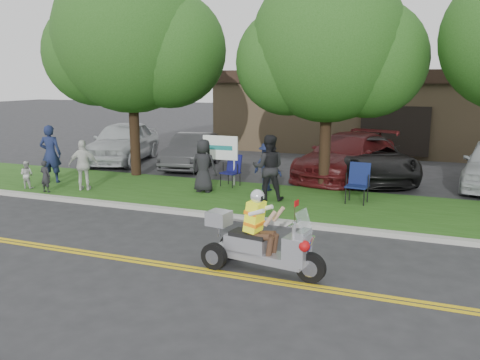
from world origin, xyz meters
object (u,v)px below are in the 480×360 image
at_px(lawn_chair_b, 232,168).
at_px(parked_car_mid, 367,158).
at_px(parked_car_far_left, 123,142).
at_px(parked_car_right, 347,156).
at_px(trike_scooter, 259,243).
at_px(spectator_adult_right, 84,165).
at_px(lawn_chair_a, 358,180).
at_px(parked_car_left, 192,151).
at_px(spectator_adult_mid, 268,168).
at_px(spectator_adult_left, 50,154).

bearing_deg(lawn_chair_b, parked_car_mid, 52.64).
xyz_separation_m(parked_car_far_left, parked_car_right, (9.80, -0.10, -0.07)).
bearing_deg(trike_scooter, lawn_chair_b, 124.83).
relative_size(lawn_chair_b, spectator_adult_right, 0.65).
bearing_deg(lawn_chair_a, parked_car_left, 156.27).
relative_size(trike_scooter, spectator_adult_right, 1.53).
relative_size(lawn_chair_a, spectator_adult_mid, 0.59).
bearing_deg(parked_car_mid, spectator_adult_right, -168.60).
relative_size(trike_scooter, spectator_adult_mid, 1.28).
height_order(spectator_adult_mid, spectator_adult_right, spectator_adult_mid).
height_order(lawn_chair_b, spectator_adult_left, spectator_adult_left).
bearing_deg(trike_scooter, lawn_chair_a, 89.25).
bearing_deg(parked_car_far_left, trike_scooter, -59.37).
height_order(trike_scooter, parked_car_right, parked_car_right).
bearing_deg(parked_car_right, parked_car_left, -165.20).
height_order(trike_scooter, lawn_chair_a, trike_scooter).
bearing_deg(lawn_chair_a, trike_scooter, -94.90).
distance_m(spectator_adult_mid, parked_car_right, 4.90).
relative_size(lawn_chair_b, parked_car_left, 0.25).
relative_size(spectator_adult_mid, parked_car_far_left, 0.37).
xyz_separation_m(parked_car_far_left, parked_car_left, (3.50, -0.18, -0.19)).
xyz_separation_m(spectator_adult_left, parked_car_right, (9.22, 4.98, -0.28)).
bearing_deg(parked_car_mid, trike_scooter, -117.05).
relative_size(lawn_chair_b, spectator_adult_mid, 0.54).
height_order(trike_scooter, spectator_adult_right, spectator_adult_right).
bearing_deg(parked_car_left, parked_car_right, -8.16).
height_order(trike_scooter, spectator_adult_left, spectator_adult_left).
distance_m(spectator_adult_right, parked_car_left, 5.59).
distance_m(lawn_chair_a, spectator_adult_left, 10.29).
xyz_separation_m(lawn_chair_a, parked_car_left, (-7.31, 3.91, -0.05)).
height_order(parked_car_mid, parked_car_right, parked_car_right).
bearing_deg(trike_scooter, spectator_adult_left, 160.82).
height_order(lawn_chair_a, spectator_adult_mid, spectator_adult_mid).
bearing_deg(lawn_chair_b, parked_car_far_left, 166.38).
bearing_deg(lawn_chair_a, spectator_adult_mid, -160.59).
bearing_deg(parked_car_left, spectator_adult_right, -110.15).
relative_size(spectator_adult_right, parked_car_mid, 0.29).
xyz_separation_m(spectator_adult_right, parked_car_left, (1.09, 5.48, -0.21)).
bearing_deg(parked_car_mid, lawn_chair_b, -163.77).
bearing_deg(lawn_chair_b, trike_scooter, -50.63).
relative_size(trike_scooter, spectator_adult_left, 1.25).
bearing_deg(lawn_chair_a, lawn_chair_b, 173.91).
height_order(spectator_adult_left, parked_car_far_left, spectator_adult_left).
distance_m(lawn_chair_b, spectator_adult_left, 6.26).
bearing_deg(parked_car_far_left, parked_car_right, -14.63).
height_order(spectator_adult_left, parked_car_left, spectator_adult_left).
bearing_deg(spectator_adult_mid, parked_car_right, -123.79).
distance_m(trike_scooter, parked_car_far_left, 14.02).
distance_m(parked_car_far_left, parked_car_left, 3.51).
bearing_deg(spectator_adult_left, lawn_chair_a, 166.01).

